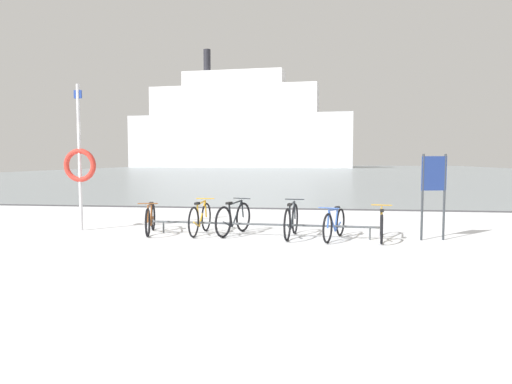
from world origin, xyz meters
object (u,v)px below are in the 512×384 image
object	(u,v)px
bicycle_2	(234,219)
ferry_ship	(238,128)
bicycle_0	(150,219)
rescue_post	(80,162)
info_sign	(434,182)
bicycle_4	(334,224)
bicycle_5	(381,225)
bicycle_1	(200,219)
bicycle_3	(291,221)

from	to	relation	value
bicycle_2	ferry_ship	world-z (taller)	ferry_ship
bicycle_0	rescue_post	world-z (taller)	rescue_post
bicycle_0	bicycle_2	size ratio (longest dim) A/B	1.00
info_sign	bicycle_2	bearing A→B (deg)	177.91
bicycle_0	bicycle_4	xyz separation A→B (m)	(4.35, -0.26, -0.01)
bicycle_4	ferry_ship	size ratio (longest dim) A/B	0.03
bicycle_4	bicycle_5	size ratio (longest dim) A/B	0.97
bicycle_4	bicycle_0	bearing A→B (deg)	176.54
bicycle_2	rescue_post	xyz separation A→B (m)	(-3.90, 0.12, 1.33)
bicycle_4	info_sign	xyz separation A→B (m)	(2.15, 0.20, 0.94)
bicycle_1	info_sign	world-z (taller)	info_sign
bicycle_5	bicycle_4	bearing A→B (deg)	-175.43
bicycle_5	info_sign	size ratio (longest dim) A/B	0.86
bicycle_4	bicycle_3	bearing A→B (deg)	170.82
info_sign	ferry_ship	distance (m)	87.93
info_sign	ferry_ship	size ratio (longest dim) A/B	0.04
bicycle_1	bicycle_3	distance (m)	2.18
bicycle_2	rescue_post	bearing A→B (deg)	178.17
bicycle_1	info_sign	bearing A→B (deg)	-1.18
bicycle_4	bicycle_5	world-z (taller)	bicycle_4
ferry_ship	bicycle_0	bearing A→B (deg)	-81.71
bicycle_0	bicycle_1	bearing A→B (deg)	2.35
bicycle_0	info_sign	size ratio (longest dim) A/B	0.86
bicycle_4	bicycle_1	bearing A→B (deg)	174.30
bicycle_5	ferry_ship	size ratio (longest dim) A/B	0.03
bicycle_1	rescue_post	bearing A→B (deg)	176.69
bicycle_4	bicycle_5	xyz separation A→B (m)	(1.03, 0.08, -0.01)
bicycle_5	ferry_ship	world-z (taller)	ferry_ship
bicycle_1	bicycle_4	distance (m)	3.15
bicycle_1	bicycle_5	size ratio (longest dim) A/B	1.01
bicycle_0	bicycle_1	size ratio (longest dim) A/B	0.99
bicycle_1	bicycle_2	bearing A→B (deg)	3.91
bicycle_4	rescue_post	world-z (taller)	rescue_post
bicycle_0	bicycle_2	world-z (taller)	bicycle_2
info_sign	ferry_ship	bearing A→B (deg)	102.49
bicycle_0	info_sign	bearing A→B (deg)	-0.52
bicycle_3	bicycle_4	size ratio (longest dim) A/B	1.08
bicycle_1	bicycle_5	distance (m)	4.17
rescue_post	ferry_ship	distance (m)	86.19
bicycle_1	ferry_ship	xyz separation A→B (m)	(-13.67, 85.46, 8.07)
bicycle_5	bicycle_3	bearing A→B (deg)	177.91
bicycle_4	ferry_ship	world-z (taller)	ferry_ship
bicycle_2	bicycle_4	distance (m)	2.36
bicycle_0	ferry_ship	bearing A→B (deg)	98.29
bicycle_0	bicycle_4	distance (m)	4.36
bicycle_0	bicycle_5	bearing A→B (deg)	-1.92
bicycle_1	bicycle_0	bearing A→B (deg)	-177.65
bicycle_0	bicycle_3	world-z (taller)	bicycle_3
bicycle_5	bicycle_0	bearing A→B (deg)	178.08
bicycle_0	bicycle_5	xyz separation A→B (m)	(5.38, -0.18, -0.01)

